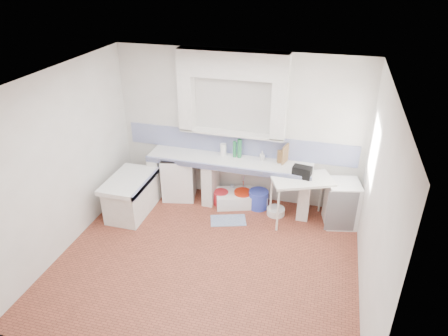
% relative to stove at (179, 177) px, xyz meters
% --- Properties ---
extents(floor, '(4.50, 4.50, 0.00)m').
position_rel_stove_xyz_m(floor, '(1.07, -1.68, -0.42)').
color(floor, brown).
rests_on(floor, ground).
extents(ceiling, '(4.50, 4.50, 0.00)m').
position_rel_stove_xyz_m(ceiling, '(1.07, -1.68, 2.38)').
color(ceiling, white).
rests_on(ceiling, ground).
extents(wall_back, '(4.50, 0.00, 4.50)m').
position_rel_stove_xyz_m(wall_back, '(1.07, 0.32, 0.98)').
color(wall_back, white).
rests_on(wall_back, ground).
extents(wall_front, '(4.50, 0.00, 4.50)m').
position_rel_stove_xyz_m(wall_front, '(1.07, -3.68, 0.98)').
color(wall_front, white).
rests_on(wall_front, ground).
extents(wall_left, '(0.00, 4.50, 4.50)m').
position_rel_stove_xyz_m(wall_left, '(-1.18, -1.68, 0.98)').
color(wall_left, white).
rests_on(wall_left, ground).
extents(wall_right, '(0.00, 4.50, 4.50)m').
position_rel_stove_xyz_m(wall_right, '(3.32, -1.68, 0.98)').
color(wall_right, white).
rests_on(wall_right, ground).
extents(alcove_mass, '(1.90, 0.25, 0.45)m').
position_rel_stove_xyz_m(alcove_mass, '(0.97, 0.20, 2.16)').
color(alcove_mass, white).
rests_on(alcove_mass, ground).
extents(window_frame, '(0.35, 0.86, 1.06)m').
position_rel_stove_xyz_m(window_frame, '(3.50, -0.48, 1.18)').
color(window_frame, '#3D2413').
rests_on(window_frame, ground).
extents(lace_valance, '(0.01, 0.84, 0.24)m').
position_rel_stove_xyz_m(lace_valance, '(3.35, -0.48, 1.56)').
color(lace_valance, white).
rests_on(lace_valance, ground).
extents(counter_slab, '(3.00, 0.60, 0.08)m').
position_rel_stove_xyz_m(counter_slab, '(0.97, 0.02, 0.44)').
color(counter_slab, white).
rests_on(counter_slab, ground).
extents(counter_lip, '(3.00, 0.04, 0.10)m').
position_rel_stove_xyz_m(counter_lip, '(0.97, -0.26, 0.44)').
color(counter_lip, navy).
rests_on(counter_lip, ground).
extents(counter_pier_left, '(0.20, 0.55, 0.82)m').
position_rel_stove_xyz_m(counter_pier_left, '(-0.43, 0.02, -0.01)').
color(counter_pier_left, white).
rests_on(counter_pier_left, ground).
extents(counter_pier_mid, '(0.20, 0.55, 0.82)m').
position_rel_stove_xyz_m(counter_pier_mid, '(0.62, 0.02, -0.01)').
color(counter_pier_mid, white).
rests_on(counter_pier_mid, ground).
extents(counter_pier_right, '(0.20, 0.55, 0.82)m').
position_rel_stove_xyz_m(counter_pier_right, '(2.37, 0.02, -0.01)').
color(counter_pier_right, white).
rests_on(counter_pier_right, ground).
extents(peninsula_top, '(0.70, 1.10, 0.08)m').
position_rel_stove_xyz_m(peninsula_top, '(-0.63, -0.78, 0.24)').
color(peninsula_top, white).
rests_on(peninsula_top, ground).
extents(peninsula_base, '(0.60, 1.00, 0.62)m').
position_rel_stove_xyz_m(peninsula_base, '(-0.63, -0.78, -0.11)').
color(peninsula_base, white).
rests_on(peninsula_base, ground).
extents(peninsula_lip, '(0.04, 1.10, 0.10)m').
position_rel_stove_xyz_m(peninsula_lip, '(-0.30, -0.78, 0.24)').
color(peninsula_lip, navy).
rests_on(peninsula_lip, ground).
extents(backsplash, '(4.27, 0.03, 0.40)m').
position_rel_stove_xyz_m(backsplash, '(1.07, 0.31, 0.68)').
color(backsplash, navy).
rests_on(backsplash, ground).
extents(stove, '(0.70, 0.69, 0.84)m').
position_rel_stove_xyz_m(stove, '(0.00, 0.00, 0.00)').
color(stove, white).
rests_on(stove, ground).
extents(sink, '(1.04, 0.77, 0.22)m').
position_rel_stove_xyz_m(sink, '(1.21, 0.03, -0.31)').
color(sink, white).
rests_on(sink, ground).
extents(side_table, '(1.16, 0.92, 0.05)m').
position_rel_stove_xyz_m(side_table, '(2.32, -0.23, 0.00)').
color(side_table, white).
rests_on(side_table, ground).
extents(fridge, '(0.62, 0.62, 0.81)m').
position_rel_stove_xyz_m(fridge, '(3.01, -0.12, -0.02)').
color(fridge, white).
rests_on(fridge, ground).
extents(bucket_red, '(0.33, 0.33, 0.26)m').
position_rel_stove_xyz_m(bucket_red, '(0.85, -0.07, -0.29)').
color(bucket_red, red).
rests_on(bucket_red, ground).
extents(bucket_orange, '(0.41, 0.41, 0.29)m').
position_rel_stove_xyz_m(bucket_orange, '(1.25, -0.00, -0.27)').
color(bucket_orange, red).
rests_on(bucket_orange, ground).
extents(bucket_blue, '(0.48, 0.48, 0.34)m').
position_rel_stove_xyz_m(bucket_blue, '(1.55, 0.00, -0.25)').
color(bucket_blue, blue).
rests_on(bucket_blue, ground).
extents(basin_white, '(0.41, 0.41, 0.13)m').
position_rel_stove_xyz_m(basin_white, '(1.90, -0.15, -0.36)').
color(basin_white, white).
rests_on(basin_white, ground).
extents(water_bottle_a, '(0.10, 0.10, 0.29)m').
position_rel_stove_xyz_m(water_bottle_a, '(1.00, 0.17, -0.27)').
color(water_bottle_a, silver).
rests_on(water_bottle_a, ground).
extents(water_bottle_b, '(0.09, 0.09, 0.28)m').
position_rel_stove_xyz_m(water_bottle_b, '(1.25, 0.17, -0.28)').
color(water_bottle_b, silver).
rests_on(water_bottle_b, ground).
extents(black_bag, '(0.34, 0.23, 0.20)m').
position_rel_stove_xyz_m(black_bag, '(2.30, -0.18, 0.52)').
color(black_bag, black).
rests_on(black_bag, side_table).
extents(green_bottle_a, '(0.08, 0.08, 0.30)m').
position_rel_stove_xyz_m(green_bottle_a, '(1.04, 0.17, 0.63)').
color(green_bottle_a, '#21753F').
rests_on(green_bottle_a, counter_slab).
extents(green_bottle_b, '(0.10, 0.10, 0.35)m').
position_rel_stove_xyz_m(green_bottle_b, '(1.13, 0.17, 0.66)').
color(green_bottle_b, '#21753F').
rests_on(green_bottle_b, counter_slab).
extents(knife_block, '(0.14, 0.12, 0.23)m').
position_rel_stove_xyz_m(knife_block, '(1.88, 0.17, 0.59)').
color(knife_block, olive).
rests_on(knife_block, counter_slab).
extents(cutting_board, '(0.09, 0.24, 0.34)m').
position_rel_stove_xyz_m(cutting_board, '(1.96, 0.17, 0.65)').
color(cutting_board, olive).
rests_on(cutting_board, counter_slab).
extents(paper_towel, '(0.13, 0.13, 0.23)m').
position_rel_stove_xyz_m(paper_towel, '(0.83, 0.17, 0.59)').
color(paper_towel, white).
rests_on(paper_towel, counter_slab).
extents(soap_bottle, '(0.10, 0.10, 0.17)m').
position_rel_stove_xyz_m(soap_bottle, '(1.55, 0.17, 0.57)').
color(soap_bottle, white).
rests_on(soap_bottle, counter_slab).
extents(rug, '(0.70, 0.53, 0.01)m').
position_rel_stove_xyz_m(rug, '(1.12, -0.57, -0.41)').
color(rug, navy).
rests_on(rug, ground).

